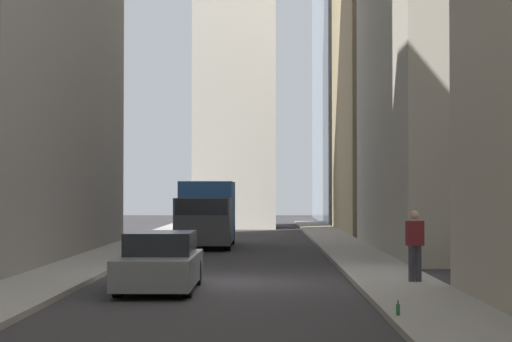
{
  "coord_description": "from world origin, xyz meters",
  "views": [
    {
      "loc": [
        -23.41,
        -1.16,
        2.39
      ],
      "look_at": [
        19.36,
        -0.69,
        3.41
      ],
      "focal_mm": 62.04,
      "sensor_mm": 36.0,
      "label": 1
    }
  ],
  "objects_px": {
    "discarded_bottle": "(398,309)",
    "hatchback_grey": "(160,263)",
    "pedestrian": "(415,243)",
    "delivery_truck": "(207,213)"
  },
  "relations": [
    {
      "from": "delivery_truck",
      "to": "pedestrian",
      "type": "height_order",
      "value": "delivery_truck"
    },
    {
      "from": "discarded_bottle",
      "to": "hatchback_grey",
      "type": "bearing_deg",
      "value": 43.71
    },
    {
      "from": "delivery_truck",
      "to": "discarded_bottle",
      "type": "relative_size",
      "value": 23.93
    },
    {
      "from": "pedestrian",
      "to": "discarded_bottle",
      "type": "relative_size",
      "value": 6.6
    },
    {
      "from": "hatchback_grey",
      "to": "pedestrian",
      "type": "height_order",
      "value": "pedestrian"
    },
    {
      "from": "discarded_bottle",
      "to": "delivery_truck",
      "type": "bearing_deg",
      "value": 12.71
    },
    {
      "from": "hatchback_grey",
      "to": "discarded_bottle",
      "type": "distance_m",
      "value": 7.21
    },
    {
      "from": "pedestrian",
      "to": "discarded_bottle",
      "type": "height_order",
      "value": "pedestrian"
    },
    {
      "from": "delivery_truck",
      "to": "discarded_bottle",
      "type": "bearing_deg",
      "value": -167.29
    },
    {
      "from": "hatchback_grey",
      "to": "pedestrian",
      "type": "bearing_deg",
      "value": -81.75
    }
  ]
}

